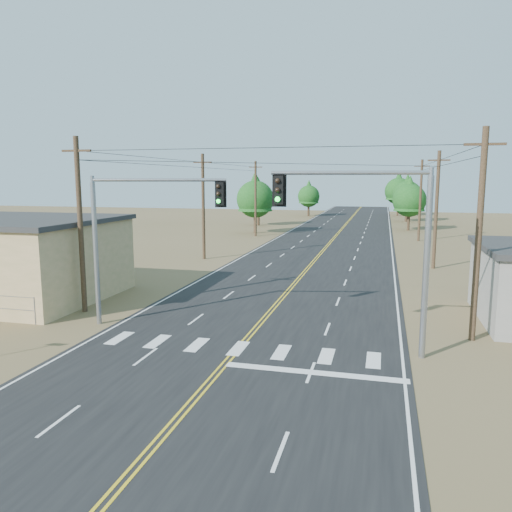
% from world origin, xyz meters
% --- Properties ---
extents(ground, '(220.00, 220.00, 0.00)m').
position_xyz_m(ground, '(0.00, 0.00, 0.00)').
color(ground, olive).
rests_on(ground, ground).
extents(road, '(15.00, 200.00, 0.02)m').
position_xyz_m(road, '(0.00, 30.00, 0.01)').
color(road, black).
rests_on(road, ground).
extents(utility_pole_left_near, '(1.80, 0.30, 10.00)m').
position_xyz_m(utility_pole_left_near, '(-10.50, 12.00, 5.12)').
color(utility_pole_left_near, '#4C3826').
rests_on(utility_pole_left_near, ground).
extents(utility_pole_left_mid, '(1.80, 0.30, 10.00)m').
position_xyz_m(utility_pole_left_mid, '(-10.50, 32.00, 5.12)').
color(utility_pole_left_mid, '#4C3826').
rests_on(utility_pole_left_mid, ground).
extents(utility_pole_left_far, '(1.80, 0.30, 10.00)m').
position_xyz_m(utility_pole_left_far, '(-10.50, 52.00, 5.12)').
color(utility_pole_left_far, '#4C3826').
rests_on(utility_pole_left_far, ground).
extents(utility_pole_right_near, '(1.80, 0.30, 10.00)m').
position_xyz_m(utility_pole_right_near, '(10.50, 12.00, 5.12)').
color(utility_pole_right_near, '#4C3826').
rests_on(utility_pole_right_near, ground).
extents(utility_pole_right_mid, '(1.80, 0.30, 10.00)m').
position_xyz_m(utility_pole_right_mid, '(10.50, 32.00, 5.12)').
color(utility_pole_right_mid, '#4C3826').
rests_on(utility_pole_right_mid, ground).
extents(utility_pole_right_far, '(1.80, 0.30, 10.00)m').
position_xyz_m(utility_pole_right_far, '(10.50, 52.00, 5.12)').
color(utility_pole_right_far, '#4C3826').
rests_on(utility_pole_right_far, ground).
extents(signal_mast_left, '(6.85, 1.78, 7.81)m').
position_xyz_m(signal_mast_left, '(-6.34, 10.45, 5.32)').
color(signal_mast_left, gray).
rests_on(signal_mast_left, ground).
extents(signal_mast_right, '(6.69, 1.07, 8.13)m').
position_xyz_m(signal_mast_right, '(6.09, 8.69, 5.49)').
color(signal_mast_right, gray).
rests_on(signal_mast_right, ground).
extents(tree_left_near, '(5.26, 5.26, 8.77)m').
position_xyz_m(tree_left_near, '(-11.52, 55.80, 5.36)').
color(tree_left_near, '#3F2D1E').
rests_on(tree_left_near, ground).
extents(tree_left_mid, '(4.77, 4.77, 7.94)m').
position_xyz_m(tree_left_mid, '(-14.00, 67.51, 4.86)').
color(tree_left_mid, '#3F2D1E').
rests_on(tree_left_mid, ground).
extents(tree_left_far, '(4.49, 4.49, 7.49)m').
position_xyz_m(tree_left_far, '(-9.00, 90.44, 4.58)').
color(tree_left_far, '#3F2D1E').
rests_on(tree_left_far, ground).
extents(tree_right_near, '(4.91, 4.91, 8.18)m').
position_xyz_m(tree_right_near, '(9.83, 65.06, 5.00)').
color(tree_right_near, '#3F2D1E').
rests_on(tree_right_near, ground).
extents(tree_right_mid, '(5.17, 5.17, 8.61)m').
position_xyz_m(tree_right_mid, '(10.15, 81.50, 5.27)').
color(tree_right_mid, '#3F2D1E').
rests_on(tree_right_mid, ground).
extents(tree_right_far, '(5.60, 5.60, 9.33)m').
position_xyz_m(tree_right_far, '(9.00, 96.40, 5.71)').
color(tree_right_far, '#3F2D1E').
rests_on(tree_right_far, ground).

